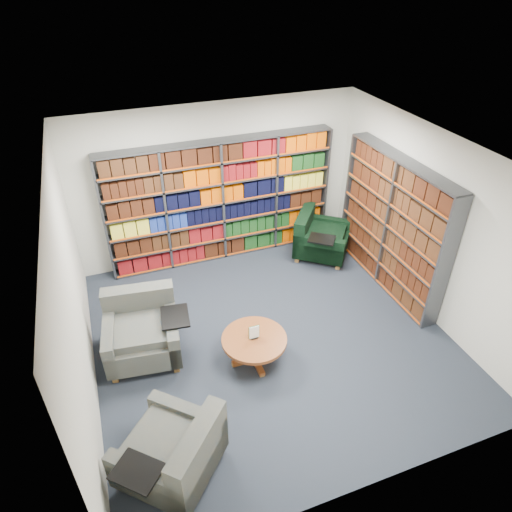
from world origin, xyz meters
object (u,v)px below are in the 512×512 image
object	(u,v)px
chair_teal_front	(177,454)
chair_green_right	(318,238)
coffee_table	(254,343)
chair_teal_left	(142,330)

from	to	relation	value
chair_teal_front	chair_green_right	bearing A→B (deg)	45.07
chair_green_right	coffee_table	bearing A→B (deg)	-133.85
chair_teal_left	chair_teal_front	xyz separation A→B (m)	(0.05, -2.01, -0.02)
chair_teal_front	coffee_table	size ratio (longest dim) A/B	1.48
chair_teal_front	coffee_table	bearing A→B (deg)	43.34
chair_teal_left	chair_green_right	bearing A→B (deg)	21.82
coffee_table	chair_teal_front	bearing A→B (deg)	-136.66
chair_green_right	chair_teal_front	bearing A→B (deg)	-134.93
chair_teal_left	chair_teal_front	distance (m)	2.01
chair_teal_left	coffee_table	xyz separation A→B (m)	(1.39, -0.74, -0.03)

